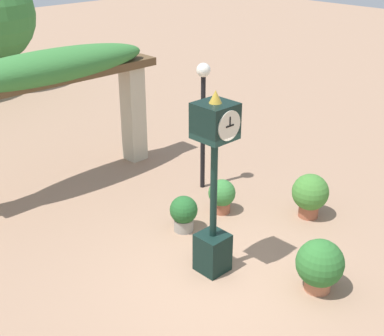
% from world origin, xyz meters
% --- Properties ---
extents(ground_plane, '(60.00, 60.00, 0.00)m').
position_xyz_m(ground_plane, '(0.00, 0.00, 0.00)').
color(ground_plane, '#9E7A60').
extents(pedestal_clock, '(0.56, 0.61, 3.16)m').
position_xyz_m(pedestal_clock, '(0.14, 0.22, 1.64)').
color(pedestal_clock, black).
rests_on(pedestal_clock, ground).
extents(pergola, '(5.30, 1.04, 3.04)m').
position_xyz_m(pergola, '(0.00, 4.84, 2.37)').
color(pergola, '#BCB299').
rests_on(pergola, ground).
extents(potted_plant_near_left, '(0.77, 0.77, 0.89)m').
position_xyz_m(potted_plant_near_left, '(0.98, -1.33, 0.47)').
color(potted_plant_near_left, '#B26B4C').
rests_on(potted_plant_near_left, ground).
extents(potted_plant_near_right, '(0.73, 0.73, 0.91)m').
position_xyz_m(potted_plant_near_right, '(2.84, 0.15, 0.50)').
color(potted_plant_near_right, '#9E563D').
rests_on(potted_plant_near_right, ground).
extents(potted_plant_far_left, '(0.53, 0.53, 0.71)m').
position_xyz_m(potted_plant_far_left, '(0.66, 1.49, 0.38)').
color(potted_plant_far_left, gray).
rests_on(potted_plant_far_left, ground).
extents(potted_plant_far_right, '(0.55, 0.55, 0.71)m').
position_xyz_m(potted_plant_far_right, '(1.71, 1.48, 0.39)').
color(potted_plant_far_right, '#9E563D').
rests_on(potted_plant_far_right, ground).
extents(lamp_post, '(0.29, 0.29, 2.80)m').
position_xyz_m(lamp_post, '(2.22, 2.56, 1.96)').
color(lamp_post, black).
rests_on(lamp_post, ground).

